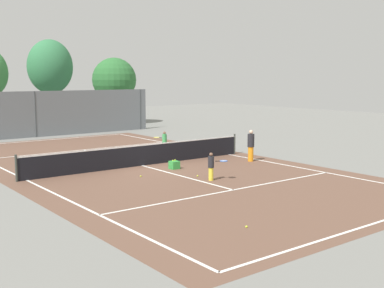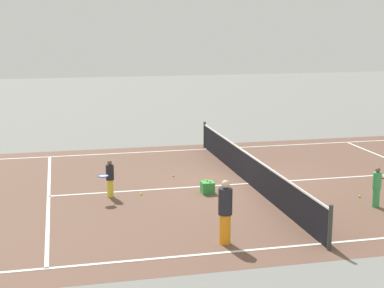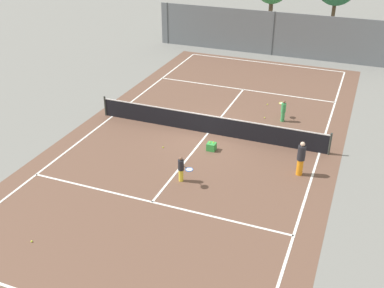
{
  "view_description": "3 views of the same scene",
  "coord_description": "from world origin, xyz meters",
  "px_view_note": "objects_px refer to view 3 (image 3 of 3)",
  "views": [
    {
      "loc": [
        -12.12,
        -19.66,
        4.18
      ],
      "look_at": [
        0.67,
        -3.01,
        1.31
      ],
      "focal_mm": 46.07,
      "sensor_mm": 36.0,
      "label": 1
    },
    {
      "loc": [
        17.7,
        -6.0,
        5.19
      ],
      "look_at": [
        -0.44,
        -1.81,
        1.33
      ],
      "focal_mm": 54.9,
      "sensor_mm": 36.0,
      "label": 2
    },
    {
      "loc": [
        6.88,
        -19.55,
        10.48
      ],
      "look_at": [
        0.25,
        -2.82,
        0.84
      ],
      "focal_mm": 43.23,
      "sensor_mm": 36.0,
      "label": 3
    }
  ],
  "objects_px": {
    "tennis_ball_5": "(232,134)",
    "tennis_ball_4": "(190,169)",
    "player_0": "(283,110)",
    "player_2": "(181,169)",
    "tennis_ball_0": "(267,104)",
    "tennis_ball_3": "(163,147)",
    "tennis_ball_1": "(265,118)",
    "ball_crate": "(211,147)",
    "tennis_ball_2": "(32,241)",
    "player_1": "(301,158)"
  },
  "relations": [
    {
      "from": "player_1",
      "to": "tennis_ball_3",
      "type": "relative_size",
      "value": 23.81
    },
    {
      "from": "player_2",
      "to": "tennis_ball_3",
      "type": "distance_m",
      "value": 3.09
    },
    {
      "from": "player_1",
      "to": "ball_crate",
      "type": "bearing_deg",
      "value": 171.12
    },
    {
      "from": "ball_crate",
      "to": "tennis_ball_5",
      "type": "relative_size",
      "value": 6.45
    },
    {
      "from": "ball_crate",
      "to": "tennis_ball_4",
      "type": "relative_size",
      "value": 6.45
    },
    {
      "from": "tennis_ball_4",
      "to": "player_1",
      "type": "bearing_deg",
      "value": 17.21
    },
    {
      "from": "player_0",
      "to": "player_2",
      "type": "xyz_separation_m",
      "value": [
        -2.69,
        -7.38,
        -0.01
      ]
    },
    {
      "from": "ball_crate",
      "to": "tennis_ball_2",
      "type": "xyz_separation_m",
      "value": [
        -3.55,
        -8.46,
        -0.15
      ]
    },
    {
      "from": "ball_crate",
      "to": "tennis_ball_3",
      "type": "bearing_deg",
      "value": -163.55
    },
    {
      "from": "tennis_ball_2",
      "to": "player_2",
      "type": "bearing_deg",
      "value": 58.93
    },
    {
      "from": "ball_crate",
      "to": "tennis_ball_4",
      "type": "xyz_separation_m",
      "value": [
        -0.25,
        -2.04,
        -0.15
      ]
    },
    {
      "from": "player_2",
      "to": "ball_crate",
      "type": "relative_size",
      "value": 2.68
    },
    {
      "from": "player_1",
      "to": "tennis_ball_2",
      "type": "distance_m",
      "value": 11.03
    },
    {
      "from": "tennis_ball_1",
      "to": "tennis_ball_2",
      "type": "distance_m",
      "value": 13.79
    },
    {
      "from": "tennis_ball_4",
      "to": "ball_crate",
      "type": "bearing_deg",
      "value": 82.92
    },
    {
      "from": "player_2",
      "to": "tennis_ball_2",
      "type": "distance_m",
      "value": 6.42
    },
    {
      "from": "player_0",
      "to": "ball_crate",
      "type": "xyz_separation_m",
      "value": [
        -2.43,
        -4.39,
        -0.43
      ]
    },
    {
      "from": "player_2",
      "to": "tennis_ball_1",
      "type": "bearing_deg",
      "value": 76.72
    },
    {
      "from": "tennis_ball_0",
      "to": "tennis_ball_4",
      "type": "xyz_separation_m",
      "value": [
        -1.45,
        -8.24,
        0.0
      ]
    },
    {
      "from": "player_1",
      "to": "tennis_ball_5",
      "type": "relative_size",
      "value": 23.81
    },
    {
      "from": "player_0",
      "to": "tennis_ball_4",
      "type": "distance_m",
      "value": 6.99
    },
    {
      "from": "tennis_ball_1",
      "to": "tennis_ball_5",
      "type": "xyz_separation_m",
      "value": [
        -1.04,
        -2.54,
        0.0
      ]
    },
    {
      "from": "tennis_ball_1",
      "to": "tennis_ball_4",
      "type": "bearing_deg",
      "value": -105.13
    },
    {
      "from": "player_1",
      "to": "player_0",
      "type": "bearing_deg",
      "value": 109.41
    },
    {
      "from": "player_2",
      "to": "tennis_ball_4",
      "type": "xyz_separation_m",
      "value": [
        0.0,
        0.95,
        -0.57
      ]
    },
    {
      "from": "player_1",
      "to": "tennis_ball_3",
      "type": "distance_m",
      "value": 6.45
    },
    {
      "from": "tennis_ball_4",
      "to": "tennis_ball_2",
      "type": "bearing_deg",
      "value": -117.2
    },
    {
      "from": "tennis_ball_3",
      "to": "player_1",
      "type": "bearing_deg",
      "value": -0.09
    },
    {
      "from": "player_1",
      "to": "tennis_ball_1",
      "type": "bearing_deg",
      "value": 118.45
    },
    {
      "from": "tennis_ball_0",
      "to": "tennis_ball_3",
      "type": "bearing_deg",
      "value": -116.37
    },
    {
      "from": "tennis_ball_2",
      "to": "tennis_ball_3",
      "type": "height_order",
      "value": "same"
    },
    {
      "from": "tennis_ball_0",
      "to": "tennis_ball_5",
      "type": "distance_m",
      "value": 4.43
    },
    {
      "from": "player_0",
      "to": "tennis_ball_0",
      "type": "bearing_deg",
      "value": 124.18
    },
    {
      "from": "tennis_ball_1",
      "to": "tennis_ball_2",
      "type": "bearing_deg",
      "value": -111.42
    },
    {
      "from": "ball_crate",
      "to": "tennis_ball_2",
      "type": "distance_m",
      "value": 9.18
    },
    {
      "from": "tennis_ball_0",
      "to": "tennis_ball_4",
      "type": "relative_size",
      "value": 1.0
    },
    {
      "from": "player_1",
      "to": "tennis_ball_0",
      "type": "height_order",
      "value": "player_1"
    },
    {
      "from": "tennis_ball_1",
      "to": "tennis_ball_2",
      "type": "height_order",
      "value": "same"
    },
    {
      "from": "tennis_ball_5",
      "to": "tennis_ball_4",
      "type": "bearing_deg",
      "value": -100.22
    },
    {
      "from": "player_0",
      "to": "ball_crate",
      "type": "distance_m",
      "value": 5.03
    },
    {
      "from": "player_2",
      "to": "tennis_ball_2",
      "type": "xyz_separation_m",
      "value": [
        -3.3,
        -5.47,
        -0.57
      ]
    },
    {
      "from": "player_0",
      "to": "tennis_ball_5",
      "type": "bearing_deg",
      "value": -127.84
    },
    {
      "from": "tennis_ball_2",
      "to": "tennis_ball_5",
      "type": "xyz_separation_m",
      "value": [
        4.0,
        10.29,
        0.0
      ]
    },
    {
      "from": "tennis_ball_0",
      "to": "player_2",
      "type": "bearing_deg",
      "value": -99.01
    },
    {
      "from": "ball_crate",
      "to": "tennis_ball_0",
      "type": "distance_m",
      "value": 6.31
    },
    {
      "from": "player_2",
      "to": "tennis_ball_3",
      "type": "bearing_deg",
      "value": 129.59
    },
    {
      "from": "tennis_ball_1",
      "to": "tennis_ball_2",
      "type": "xyz_separation_m",
      "value": [
        -5.04,
        -12.84,
        0.0
      ]
    },
    {
      "from": "player_0",
      "to": "tennis_ball_1",
      "type": "relative_size",
      "value": 17.74
    },
    {
      "from": "ball_crate",
      "to": "tennis_ball_4",
      "type": "distance_m",
      "value": 2.06
    },
    {
      "from": "player_1",
      "to": "tennis_ball_3",
      "type": "bearing_deg",
      "value": 179.91
    }
  ]
}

